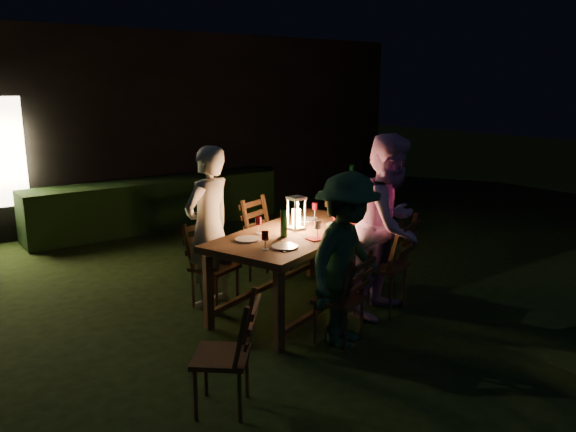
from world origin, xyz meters
TOP-DOWN VIEW (x-y plane):
  - garden_envelope at (-0.01, 6.15)m, footprint 40.00×40.00m
  - dining_table at (-0.73, -0.39)m, footprint 2.24×1.62m
  - chair_near_left at (-0.89, -1.26)m, footprint 0.52×0.54m
  - chair_near_right at (-0.04, -0.97)m, footprint 0.64×0.66m
  - chair_far_left at (-1.41, 0.19)m, footprint 0.56×0.57m
  - chair_far_right at (-0.47, 0.52)m, footprint 0.61×0.63m
  - chair_end at (0.43, 0.02)m, footprint 0.61×0.58m
  - chair_spare at (-2.30, -1.60)m, footprint 0.59×0.59m
  - person_house_side at (-1.42, 0.23)m, footprint 0.73×0.60m
  - person_opp_right at (-0.03, -1.01)m, footprint 1.08×0.96m
  - person_opp_left at (-0.88, -1.31)m, footprint 1.16×0.90m
  - lantern at (-0.70, -0.33)m, footprint 0.16×0.16m
  - plate_far_left at (-1.32, -0.37)m, footprint 0.25×0.25m
  - plate_near_left at (-1.17, -0.78)m, footprint 0.25×0.25m
  - plate_far_right at (-0.37, -0.03)m, footprint 0.25×0.25m
  - plate_near_right at (-0.23, -0.45)m, footprint 0.25×0.25m
  - wineglass_a at (-1.10, -0.23)m, footprint 0.06×0.06m
  - wineglass_b at (-1.36, -0.74)m, footprint 0.06×0.06m
  - wineglass_c at (-0.35, -0.55)m, footprint 0.06×0.06m
  - wineglass_d at (-0.20, -0.01)m, footprint 0.06×0.06m
  - wineglass_e at (-0.72, -0.71)m, footprint 0.06×0.06m
  - bottle_table at (-0.96, -0.47)m, footprint 0.07×0.07m
  - napkin_left at (-0.76, -0.74)m, footprint 0.18×0.14m
  - napkin_right at (-0.11, -0.49)m, footprint 0.18×0.14m
  - phone at (-1.21, -0.88)m, footprint 0.14×0.07m
  - side_table at (1.88, 1.65)m, footprint 0.51×0.51m
  - ice_bucket at (1.88, 1.65)m, footprint 0.30×0.30m
  - bottle_bucket_a at (1.83, 1.61)m, footprint 0.07×0.07m
  - bottle_bucket_b at (1.93, 1.69)m, footprint 0.07×0.07m

SIDE VIEW (x-z plane):
  - chair_near_left at x=-0.89m, z-range -0.18..0.72m
  - chair_spare at x=-2.30m, z-range -0.18..0.73m
  - chair_far_left at x=-1.41m, z-range -0.19..0.76m
  - chair_far_right at x=-0.47m, z-range -0.20..0.82m
  - chair_end at x=0.43m, z-range -0.21..0.85m
  - chair_near_right at x=-0.04m, z-range -0.21..0.86m
  - side_table at x=1.88m, z-range 0.26..0.95m
  - dining_table at x=-0.73m, z-range 0.34..1.18m
  - person_opp_left at x=-0.88m, z-range 0.00..1.58m
  - ice_bucket at x=1.88m, z-range 0.69..0.91m
  - phone at x=-1.21m, z-range 0.84..0.85m
  - napkin_left at x=-0.76m, z-range 0.84..0.85m
  - napkin_right at x=-0.11m, z-range 0.84..0.85m
  - plate_far_left at x=-1.32m, z-range 0.84..0.85m
  - plate_near_left at x=-1.17m, z-range 0.84..0.85m
  - plate_far_right at x=-0.37m, z-range 0.84..0.85m
  - plate_near_right at x=-0.23m, z-range 0.84..0.85m
  - bottle_bucket_a at x=1.83m, z-range 0.69..1.01m
  - bottle_bucket_b at x=1.93m, z-range 0.69..1.01m
  - person_house_side at x=-1.42m, z-range 0.00..1.71m
  - person_opp_right at x=-0.03m, z-range 0.00..1.85m
  - wineglass_a at x=-1.10m, z-range 0.84..1.02m
  - wineglass_b at x=-1.36m, z-range 0.84..1.02m
  - wineglass_c at x=-0.35m, z-range 0.84..1.02m
  - wineglass_d at x=-0.20m, z-range 0.84..1.02m
  - wineglass_e at x=-0.72m, z-range 0.84..1.02m
  - bottle_table at x=-0.96m, z-range 0.84..1.12m
  - lantern at x=-0.70m, z-range 0.82..1.17m
  - garden_envelope at x=-0.01m, z-range -0.02..3.18m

